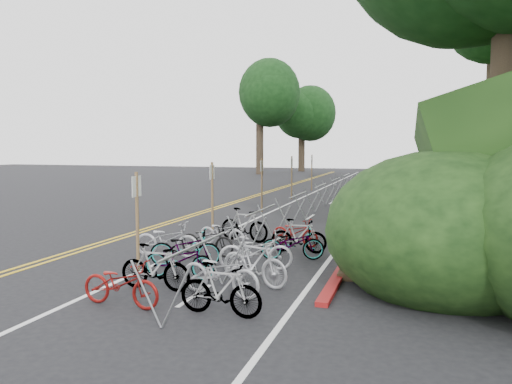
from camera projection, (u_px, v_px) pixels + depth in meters
ground at (118, 263)px, 13.00m from camera, size 120.00×120.00×0.00m
road_markings at (257, 214)px, 22.40m from camera, size 7.47×80.00×0.01m
red_curb at (375, 212)px, 22.69m from camera, size 0.25×28.00×0.10m
bike_rack_front at (196, 261)px, 9.56m from camera, size 1.14×2.99×1.16m
bike_racks_rest at (320, 191)px, 24.38m from camera, size 1.14×23.00×1.17m
signpost_near at (137, 215)px, 12.09m from camera, size 0.08×0.40×2.42m
signposts_rest at (278, 178)px, 25.99m from camera, size 0.08×18.40×2.50m
bike_front at (167, 239)px, 13.73m from camera, size 0.77×1.89×0.98m
bike_valet at (229, 250)px, 12.41m from camera, size 3.48×8.72×1.07m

